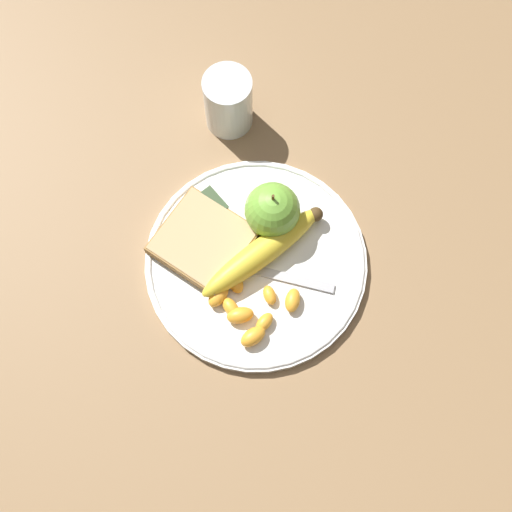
# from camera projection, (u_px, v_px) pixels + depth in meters

# --- Properties ---
(ground_plane) EXTENTS (3.00, 3.00, 0.00)m
(ground_plane) POSITION_uv_depth(u_px,v_px,m) (256.00, 264.00, 0.92)
(ground_plane) COLOR olive
(plate) EXTENTS (0.29, 0.29, 0.01)m
(plate) POSITION_uv_depth(u_px,v_px,m) (256.00, 262.00, 0.92)
(plate) COLOR white
(plate) RESTS_ON ground_plane
(juice_glass) EXTENTS (0.07, 0.07, 0.09)m
(juice_glass) POSITION_uv_depth(u_px,v_px,m) (228.00, 103.00, 0.95)
(juice_glass) COLOR silver
(juice_glass) RESTS_ON ground_plane
(apple) EXTENTS (0.07, 0.07, 0.08)m
(apple) POSITION_uv_depth(u_px,v_px,m) (272.00, 210.00, 0.90)
(apple) COLOR #72B23D
(apple) RESTS_ON plate
(banana) EXTENTS (0.04, 0.19, 0.03)m
(banana) POSITION_uv_depth(u_px,v_px,m) (264.00, 252.00, 0.90)
(banana) COLOR yellow
(banana) RESTS_ON plate
(bread_slice) EXTENTS (0.13, 0.13, 0.02)m
(bread_slice) POSITION_uv_depth(u_px,v_px,m) (203.00, 241.00, 0.91)
(bread_slice) COLOR olive
(bread_slice) RESTS_ON plate
(fork) EXTENTS (0.15, 0.11, 0.00)m
(fork) POSITION_uv_depth(u_px,v_px,m) (257.00, 270.00, 0.91)
(fork) COLOR #B2B2B7
(fork) RESTS_ON plate
(jam_packet) EXTENTS (0.04, 0.03, 0.02)m
(jam_packet) POSITION_uv_depth(u_px,v_px,m) (212.00, 205.00, 0.93)
(jam_packet) COLOR white
(jam_packet) RESTS_ON plate
(orange_segment_0) EXTENTS (0.03, 0.04, 0.02)m
(orange_segment_0) POSITION_uv_depth(u_px,v_px,m) (218.00, 296.00, 0.89)
(orange_segment_0) COLOR #F9A32D
(orange_segment_0) RESTS_ON plate
(orange_segment_1) EXTENTS (0.03, 0.04, 0.02)m
(orange_segment_1) POSITION_uv_depth(u_px,v_px,m) (293.00, 300.00, 0.89)
(orange_segment_1) COLOR #F9A32D
(orange_segment_1) RESTS_ON plate
(orange_segment_2) EXTENTS (0.03, 0.04, 0.02)m
(orange_segment_2) POSITION_uv_depth(u_px,v_px,m) (240.00, 315.00, 0.88)
(orange_segment_2) COLOR #F9A32D
(orange_segment_2) RESTS_ON plate
(orange_segment_3) EXTENTS (0.03, 0.02, 0.01)m
(orange_segment_3) POSITION_uv_depth(u_px,v_px,m) (270.00, 295.00, 0.89)
(orange_segment_3) COLOR #F9A32D
(orange_segment_3) RESTS_ON plate
(orange_segment_4) EXTENTS (0.02, 0.03, 0.02)m
(orange_segment_4) POSITION_uv_depth(u_px,v_px,m) (264.00, 322.00, 0.88)
(orange_segment_4) COLOR #F9A32D
(orange_segment_4) RESTS_ON plate
(orange_segment_5) EXTENTS (0.02, 0.04, 0.02)m
(orange_segment_5) POSITION_uv_depth(u_px,v_px,m) (253.00, 337.00, 0.87)
(orange_segment_5) COLOR #F9A32D
(orange_segment_5) RESTS_ON plate
(orange_segment_6) EXTENTS (0.03, 0.03, 0.02)m
(orange_segment_6) POSITION_uv_depth(u_px,v_px,m) (235.00, 282.00, 0.89)
(orange_segment_6) COLOR #F9A32D
(orange_segment_6) RESTS_ON plate
(orange_segment_7) EXTENTS (0.03, 0.02, 0.02)m
(orange_segment_7) POSITION_uv_depth(u_px,v_px,m) (231.00, 308.00, 0.88)
(orange_segment_7) COLOR #F9A32D
(orange_segment_7) RESTS_ON plate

